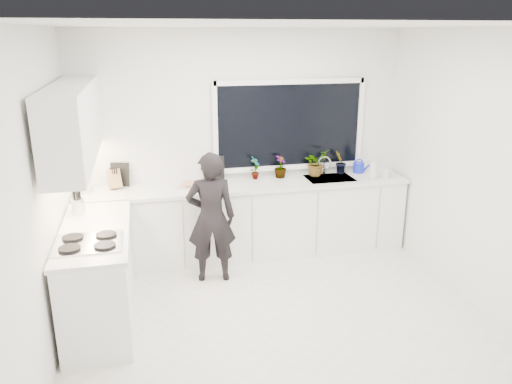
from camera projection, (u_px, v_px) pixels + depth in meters
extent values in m
cube|color=beige|center=(278.00, 315.00, 4.90)|extent=(4.00, 3.50, 0.02)
cube|color=white|center=(241.00, 143.00, 6.12)|extent=(4.00, 0.02, 2.70)
cube|color=white|center=(42.00, 199.00, 4.05)|extent=(0.02, 3.50, 2.70)
cube|color=white|center=(476.00, 170.00, 4.92)|extent=(0.02, 3.50, 2.70)
cube|color=white|center=(283.00, 24.00, 4.07)|extent=(4.00, 3.50, 0.02)
cube|color=black|center=(289.00, 125.00, 6.15)|extent=(1.80, 0.02, 1.00)
cube|color=white|center=(247.00, 221.00, 6.11)|extent=(3.92, 0.58, 0.88)
cube|color=white|center=(99.00, 276.00, 4.73)|extent=(0.58, 1.60, 0.88)
cube|color=silver|center=(247.00, 185.00, 5.96)|extent=(3.94, 0.62, 0.04)
cube|color=silver|center=(95.00, 231.00, 4.59)|extent=(0.62, 1.60, 0.04)
cube|color=white|center=(74.00, 123.00, 4.60)|extent=(0.34, 2.10, 0.70)
cube|color=silver|center=(329.00, 182.00, 6.20)|extent=(0.58, 0.42, 0.14)
cylinder|color=silver|center=(324.00, 165.00, 6.34)|extent=(0.03, 0.03, 0.22)
cube|color=black|center=(89.00, 242.00, 4.25)|extent=(0.56, 0.48, 0.03)
imported|color=black|center=(211.00, 218.00, 5.40)|extent=(0.57, 0.40, 1.46)
cube|color=#B1B1B6|center=(199.00, 186.00, 5.81)|extent=(0.59, 0.52, 0.03)
cube|color=red|center=(199.00, 185.00, 5.80)|extent=(0.53, 0.47, 0.01)
cylinder|color=#1524CA|center=(358.00, 168.00, 6.41)|extent=(0.18, 0.18, 0.13)
cylinder|color=silver|center=(85.00, 181.00, 5.62)|extent=(0.15, 0.15, 0.26)
cube|color=olive|center=(114.00, 180.00, 5.73)|extent=(0.16, 0.14, 0.22)
cylinder|color=silver|center=(78.00, 206.00, 4.94)|extent=(0.13, 0.13, 0.16)
cube|color=black|center=(120.00, 174.00, 5.83)|extent=(0.22, 0.08, 0.28)
cube|color=black|center=(214.00, 168.00, 6.06)|extent=(0.25, 0.06, 0.30)
imported|color=#26662D|center=(255.00, 168.00, 6.10)|extent=(0.17, 0.18, 0.29)
imported|color=#26662D|center=(280.00, 167.00, 6.17)|extent=(0.22, 0.22, 0.28)
imported|color=#26662D|center=(316.00, 163.00, 6.26)|extent=(0.38, 0.37, 0.33)
imported|color=#26662D|center=(340.00, 162.00, 6.33)|extent=(0.21, 0.21, 0.30)
imported|color=#D8BF66|center=(374.00, 168.00, 6.11)|extent=(0.11, 0.11, 0.28)
imported|color=#D8BF66|center=(387.00, 171.00, 6.17)|extent=(0.11, 0.11, 0.18)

